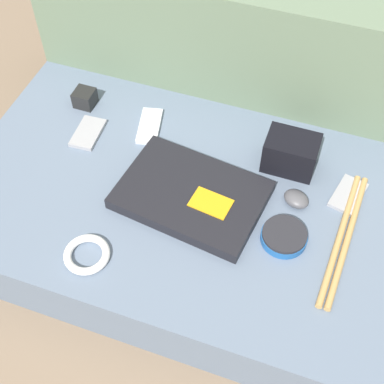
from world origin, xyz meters
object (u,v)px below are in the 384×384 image
Objects in this scene: phone_silver at (150,126)px; phone_black at (348,195)px; laptop at (191,195)px; computer_mouse at (296,199)px; speaker_puck at (284,236)px; phone_small at (88,133)px; camera_pouch at (291,153)px; charger_brick at (85,98)px.

phone_black is (0.52, -0.05, -0.00)m from phone_silver.
laptop is 2.73× the size of phone_silver.
speaker_puck is (-0.00, -0.11, -0.00)m from computer_mouse.
laptop reaches higher than phone_small.
computer_mouse is (0.23, 0.07, -0.00)m from laptop.
phone_black is 1.05× the size of phone_small.
laptop is 0.26m from camera_pouch.
phone_black is at bearing 28.19° from laptop.
phone_black is (0.11, 0.17, -0.01)m from speaker_puck.
speaker_puck is 0.46m from phone_silver.
computer_mouse is 0.68× the size of phone_small.
phone_black is 2.21× the size of charger_brick.
computer_mouse is at bearing -12.67° from charger_brick.
speaker_puck is 0.22m from camera_pouch.
computer_mouse is 0.58× the size of phone_silver.
phone_black is 0.72m from charger_brick.
laptop is at bearing -137.43° from camera_pouch.
phone_silver is (-0.41, 0.11, -0.01)m from computer_mouse.
phone_silver is 0.37m from camera_pouch.
camera_pouch is (0.51, 0.07, 0.04)m from phone_small.
camera_pouch is at bearing 176.41° from phone_black.
phone_small is (-0.14, -0.07, -0.00)m from phone_silver.
computer_mouse is at bearing 24.34° from laptop.
phone_silver is 0.52m from phone_black.
phone_small is (-0.55, 0.14, -0.01)m from speaker_puck.
laptop is 4.72× the size of computer_mouse.
computer_mouse is at bearing 88.54° from speaker_puck.
laptop is 2.86× the size of camera_pouch.
charger_brick is at bearing 176.93° from camera_pouch.
charger_brick is at bearing 115.91° from phone_small.
computer_mouse is 0.61× the size of camera_pouch.
laptop reaches higher than phone_silver.
camera_pouch reaches higher than charger_brick.
phone_small is at bearing -172.30° from camera_pouch.
computer_mouse is at bearing -138.76° from phone_black.
phone_silver is (-0.41, 0.22, -0.01)m from speaker_puck.
phone_silver is 1.05× the size of camera_pouch.
phone_silver reaches higher than phone_black.
laptop is at bearing 170.68° from speaker_puck.
computer_mouse is 0.65× the size of phone_black.
phone_small is at bearing 165.16° from speaker_puck.
speaker_puck is at bearing -41.22° from phone_silver.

